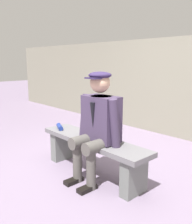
% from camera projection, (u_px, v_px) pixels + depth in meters
% --- Properties ---
extents(ground_plane, '(30.00, 30.00, 0.00)m').
position_uv_depth(ground_plane, '(93.00, 174.00, 3.21)').
color(ground_plane, slate).
extents(bench, '(1.66, 0.39, 0.48)m').
position_uv_depth(bench, '(93.00, 149.00, 3.14)').
color(bench, slate).
rests_on(bench, ground).
extents(seated_man, '(0.62, 0.58, 1.32)m').
position_uv_depth(seated_man, '(98.00, 122.00, 2.91)').
color(seated_man, '#413450').
rests_on(seated_man, ground).
extents(rolled_magazine, '(0.23, 0.15, 0.06)m').
position_uv_depth(rolled_magazine, '(60.00, 127.00, 3.54)').
color(rolled_magazine, navy).
rests_on(rolled_magazine, bench).
extents(stadium_wall, '(12.00, 0.24, 1.87)m').
position_uv_depth(stadium_wall, '(186.00, 89.00, 4.54)').
color(stadium_wall, gray).
rests_on(stadium_wall, ground).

